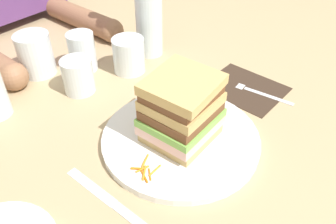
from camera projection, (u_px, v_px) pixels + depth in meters
name	position (u px, v px, depth m)	size (l,w,h in m)	color
ground_plane	(173.00, 144.00, 0.63)	(3.00, 3.00, 0.00)	tan
main_plate	(181.00, 139.00, 0.63)	(0.29, 0.29, 0.01)	white
sandwich	(182.00, 110.00, 0.59)	(0.13, 0.12, 0.13)	tan
carrot_shred_0	(150.00, 174.00, 0.56)	(0.00, 0.00, 0.02)	orange
carrot_shred_1	(144.00, 173.00, 0.56)	(0.00, 0.00, 0.03)	orange
carrot_shred_2	(145.00, 177.00, 0.55)	(0.00, 0.00, 0.03)	orange
carrot_shred_3	(142.00, 169.00, 0.56)	(0.00, 0.00, 0.02)	orange
carrot_shred_4	(134.00, 167.00, 0.57)	(0.00, 0.00, 0.02)	orange
carrot_shred_5	(145.00, 163.00, 0.58)	(0.00, 0.00, 0.02)	orange
carrot_shred_6	(155.00, 170.00, 0.56)	(0.00, 0.00, 0.03)	orange
carrot_shred_7	(143.00, 161.00, 0.58)	(0.00, 0.00, 0.03)	orange
carrot_shred_8	(201.00, 111.00, 0.68)	(0.00, 0.00, 0.03)	orange
carrot_shred_9	(214.00, 111.00, 0.68)	(0.00, 0.00, 0.03)	orange
carrot_shred_10	(206.00, 104.00, 0.70)	(0.00, 0.00, 0.02)	orange
carrot_shred_11	(210.00, 115.00, 0.67)	(0.00, 0.00, 0.03)	orange
carrot_shred_12	(206.00, 109.00, 0.69)	(0.00, 0.00, 0.03)	orange
carrot_shred_13	(205.00, 114.00, 0.68)	(0.00, 0.00, 0.02)	orange
napkin_dark	(245.00, 88.00, 0.77)	(0.14, 0.16, 0.00)	#38281E
fork	(254.00, 90.00, 0.76)	(0.03, 0.17, 0.00)	silver
knife	(114.00, 204.00, 0.53)	(0.02, 0.20, 0.00)	silver
juice_glass	(129.00, 57.00, 0.80)	(0.07, 0.07, 0.08)	white
empty_tumbler_0	(82.00, 52.00, 0.81)	(0.06, 0.06, 0.09)	silver
empty_tumbler_1	(36.00, 54.00, 0.79)	(0.08, 0.08, 0.10)	silver
empty_tumbler_3	(76.00, 77.00, 0.74)	(0.07, 0.07, 0.08)	silver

